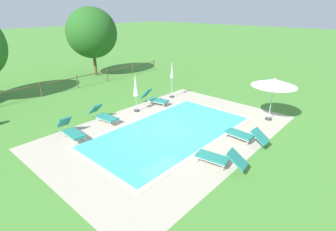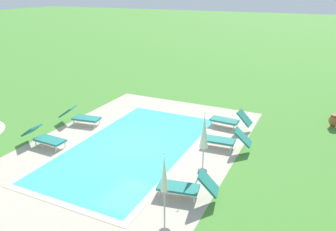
# 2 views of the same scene
# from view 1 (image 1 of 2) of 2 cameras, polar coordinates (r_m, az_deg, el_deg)

# --- Properties ---
(ground_plane) EXTENTS (160.00, 160.00, 0.00)m
(ground_plane) POSITION_cam_1_polar(r_m,az_deg,el_deg) (13.16, 0.43, -3.49)
(ground_plane) COLOR #478433
(pool_deck_paving) EXTENTS (12.24, 8.26, 0.01)m
(pool_deck_paving) POSITION_cam_1_polar(r_m,az_deg,el_deg) (13.16, 0.43, -3.47)
(pool_deck_paving) COLOR #B2A893
(pool_deck_paving) RESTS_ON ground
(swimming_pool_water) EXTENTS (8.36, 4.38, 0.01)m
(swimming_pool_water) POSITION_cam_1_polar(r_m,az_deg,el_deg) (13.16, 0.43, -3.47)
(swimming_pool_water) COLOR #42CCD6
(swimming_pool_water) RESTS_ON ground
(pool_coping_rim) EXTENTS (8.84, 4.86, 0.01)m
(pool_coping_rim) POSITION_cam_1_polar(r_m,az_deg,el_deg) (13.16, 0.43, -3.45)
(pool_coping_rim) COLOR #C0B59F
(pool_coping_rim) RESTS_ON ground
(sun_lounger_north_near_steps) EXTENTS (0.93, 1.97, 0.95)m
(sun_lounger_north_near_steps) POSITION_cam_1_polar(r_m,az_deg,el_deg) (16.71, -2.96, 3.76)
(sun_lounger_north_near_steps) COLOR #237A70
(sun_lounger_north_near_steps) RESTS_ON ground
(sun_lounger_north_mid) EXTENTS (0.73, 1.99, 0.90)m
(sun_lounger_north_mid) POSITION_cam_1_polar(r_m,az_deg,el_deg) (14.54, -13.97, 0.09)
(sun_lounger_north_mid) COLOR #237A70
(sun_lounger_north_mid) RESTS_ON ground
(sun_lounger_north_far) EXTENTS (0.73, 1.96, 0.93)m
(sun_lounger_north_far) POSITION_cam_1_polar(r_m,az_deg,el_deg) (13.23, -20.58, -3.05)
(sun_lounger_north_far) COLOR #237A70
(sun_lounger_north_far) RESTS_ON ground
(sun_lounger_north_end) EXTENTS (0.67, 2.04, 0.81)m
(sun_lounger_north_end) POSITION_cam_1_polar(r_m,az_deg,el_deg) (12.51, 16.62, -4.11)
(sun_lounger_north_end) COLOR #237A70
(sun_lounger_north_end) RESTS_ON ground
(sun_lounger_south_mid) EXTENTS (0.90, 2.07, 0.83)m
(sun_lounger_south_mid) POSITION_cam_1_polar(r_m,az_deg,el_deg) (10.45, 11.22, -9.16)
(sun_lounger_south_mid) COLOR #237A70
(sun_lounger_south_mid) RESTS_ON ground
(patio_umbrella_open_foreground) EXTENTS (2.36, 2.36, 2.38)m
(patio_umbrella_open_foreground) POSITION_cam_1_polar(r_m,az_deg,el_deg) (14.88, 22.35, 6.70)
(patio_umbrella_open_foreground) COLOR #383838
(patio_umbrella_open_foreground) RESTS_ON ground
(patio_umbrella_closed_row_west) EXTENTS (0.32, 0.32, 2.29)m
(patio_umbrella_closed_row_west) POSITION_cam_1_polar(r_m,az_deg,el_deg) (15.29, -7.16, 6.14)
(patio_umbrella_closed_row_west) COLOR #383838
(patio_umbrella_closed_row_west) RESTS_ON ground
(patio_umbrella_closed_row_mid_west) EXTENTS (0.32, 0.32, 2.44)m
(patio_umbrella_closed_row_mid_west) POSITION_cam_1_polar(r_m,az_deg,el_deg) (17.73, 0.86, 8.77)
(patio_umbrella_closed_row_mid_west) COLOR #383838
(patio_umbrella_closed_row_mid_west) RESTS_ON ground
(perimeter_fence) EXTENTS (19.71, 0.08, 1.05)m
(perimeter_fence) POSITION_cam_1_polar(r_m,az_deg,el_deg) (20.68, -22.75, 6.58)
(perimeter_fence) COLOR brown
(perimeter_fence) RESTS_ON ground
(tree_far_west) EXTENTS (4.36, 4.36, 5.90)m
(tree_far_west) POSITION_cam_1_polar(r_m,az_deg,el_deg) (24.62, -16.43, 17.03)
(tree_far_west) COLOR brown
(tree_far_west) RESTS_ON ground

